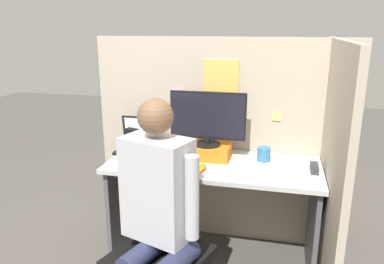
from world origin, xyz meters
TOP-DOWN VIEW (x-y plane):
  - cubicle_panel_back at (-0.00, 0.64)m, footprint 1.92×0.05m
  - cubicle_panel_right at (0.73, 0.24)m, footprint 0.04×1.23m
  - desk at (0.00, 0.31)m, footprint 1.42×0.61m
  - paper_box at (-0.06, 0.41)m, footprint 0.32×0.25m
  - monitor at (-0.06, 0.41)m, footprint 0.53×0.18m
  - laptop at (-0.57, 0.43)m, footprint 0.31×0.23m
  - mouse at (-0.33, 0.20)m, footprint 0.06×0.05m
  - stapler at (0.65, 0.30)m, footprint 0.05×0.13m
  - carrot_toy at (-0.04, 0.11)m, footprint 0.04×0.14m
  - office_chair at (-0.20, -0.29)m, footprint 0.59×0.63m
  - person at (-0.14, -0.44)m, footprint 0.46×0.49m
  - coffee_mug at (0.33, 0.42)m, footprint 0.09×0.09m

SIDE VIEW (x-z plane):
  - office_chair at x=-0.20m, z-range 0.00..1.04m
  - desk at x=0.00m, z-range 0.18..0.91m
  - person at x=-0.14m, z-range 0.09..1.38m
  - mouse at x=-0.33m, z-range 0.73..0.76m
  - carrot_toy at x=-0.04m, z-range 0.73..0.77m
  - stapler at x=0.65m, z-range 0.73..0.77m
  - paper_box at x=-0.06m, z-range 0.73..0.81m
  - cubicle_panel_right at x=0.73m, z-range 0.00..1.54m
  - cubicle_panel_back at x=0.00m, z-range 0.00..1.54m
  - coffee_mug at x=0.33m, z-range 0.73..0.82m
  - laptop at x=-0.57m, z-range 0.65..0.90m
  - monitor at x=-0.06m, z-range 0.82..1.19m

